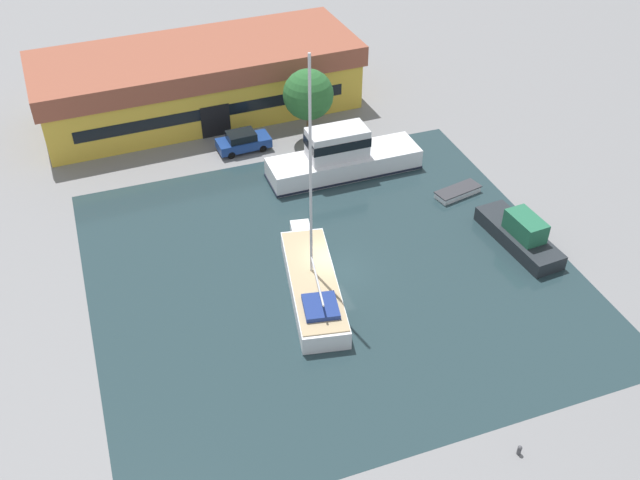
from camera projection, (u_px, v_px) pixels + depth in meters
ground_plane at (331, 272)px, 45.10m from camera, size 440.00×440.00×0.00m
water_canal at (331, 272)px, 45.10m from camera, size 29.70×28.22×0.01m
warehouse_building at (199, 80)px, 60.34m from camera, size 27.30×11.08×5.59m
quay_tree_near_building at (308, 95)px, 55.57m from camera, size 4.00×4.00×6.04m
parked_car at (243, 141)px, 56.28m from camera, size 4.28×2.07×1.61m
sailboat_moored at (313, 283)px, 43.15m from camera, size 4.47×11.13×15.22m
motor_cruiser at (342, 157)px, 53.32m from camera, size 11.70×3.33×3.80m
small_dinghy at (458, 192)px, 51.68m from camera, size 3.68×2.00×0.51m
cabin_boat at (520, 234)px, 46.79m from camera, size 2.78×7.12×2.39m
mooring_bollard at (519, 450)px, 34.31m from camera, size 0.23×0.23×0.58m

